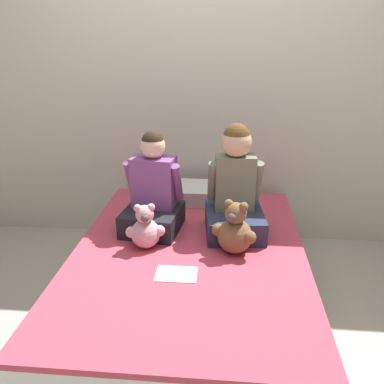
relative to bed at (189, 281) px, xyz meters
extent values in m
plane|color=#B2A899|center=(0.00, 0.00, -0.21)|extent=(14.00, 14.00, 0.00)
cube|color=beige|center=(0.00, 1.04, 1.04)|extent=(8.00, 0.06, 2.50)
cube|color=#997F60|center=(0.00, 0.00, -0.11)|extent=(1.31, 1.86, 0.19)
cube|color=white|center=(0.00, 0.00, 0.08)|extent=(1.29, 1.82, 0.19)
cube|color=#C64256|center=(0.00, 0.00, 0.19)|extent=(1.30, 1.84, 0.03)
cube|color=black|center=(-0.25, 0.23, 0.28)|extent=(0.38, 0.40, 0.14)
cube|color=#7F4789|center=(-0.24, 0.28, 0.51)|extent=(0.28, 0.19, 0.31)
sphere|color=beige|center=(-0.24, 0.28, 0.73)|extent=(0.15, 0.15, 0.15)
sphere|color=#2D2319|center=(-0.24, 0.28, 0.76)|extent=(0.13, 0.13, 0.13)
cylinder|color=#7F4789|center=(-0.39, 0.30, 0.52)|extent=(0.07, 0.14, 0.25)
cylinder|color=#7F4789|center=(-0.10, 0.26, 0.52)|extent=(0.07, 0.14, 0.25)
cube|color=#282D47|center=(0.25, 0.23, 0.28)|extent=(0.38, 0.41, 0.14)
cube|color=slate|center=(0.25, 0.29, 0.52)|extent=(0.25, 0.16, 0.34)
sphere|color=#DBAD89|center=(0.25, 0.29, 0.77)|extent=(0.18, 0.18, 0.18)
sphere|color=brown|center=(0.25, 0.29, 0.80)|extent=(0.16, 0.16, 0.16)
cylinder|color=slate|center=(0.12, 0.27, 0.53)|extent=(0.07, 0.15, 0.27)
cylinder|color=slate|center=(0.38, 0.30, 0.53)|extent=(0.07, 0.15, 0.27)
sphere|color=#DBA3B2|center=(-0.25, 0.01, 0.29)|extent=(0.17, 0.17, 0.17)
sphere|color=#DBA3B2|center=(-0.25, 0.01, 0.41)|extent=(0.10, 0.10, 0.10)
sphere|color=#4C4742|center=(-0.24, -0.03, 0.41)|extent=(0.05, 0.05, 0.05)
sphere|color=#DBA3B2|center=(-0.29, 0.00, 0.45)|extent=(0.04, 0.04, 0.04)
sphere|color=#DBA3B2|center=(-0.21, 0.02, 0.45)|extent=(0.04, 0.04, 0.04)
sphere|color=#DBA3B2|center=(-0.32, -0.02, 0.31)|extent=(0.06, 0.06, 0.06)
sphere|color=#DBA3B2|center=(-0.17, 0.01, 0.31)|extent=(0.06, 0.06, 0.06)
sphere|color=brown|center=(0.25, 0.00, 0.31)|extent=(0.19, 0.19, 0.19)
sphere|color=brown|center=(0.25, 0.00, 0.45)|extent=(0.12, 0.12, 0.12)
sphere|color=#4C4742|center=(0.23, -0.05, 0.44)|extent=(0.05, 0.05, 0.05)
sphere|color=brown|center=(0.21, 0.02, 0.49)|extent=(0.05, 0.05, 0.05)
sphere|color=brown|center=(0.29, -0.02, 0.49)|extent=(0.05, 0.05, 0.05)
sphere|color=brown|center=(0.16, 0.02, 0.33)|extent=(0.07, 0.07, 0.07)
sphere|color=brown|center=(0.33, -0.05, 0.33)|extent=(0.07, 0.07, 0.07)
cube|color=silver|center=(0.00, 0.74, 0.26)|extent=(0.60, 0.32, 0.11)
cube|color=white|center=(-0.04, -0.26, 0.21)|extent=(0.21, 0.15, 0.00)
camera|label=1|loc=(0.20, -2.02, 1.35)|focal=38.00mm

